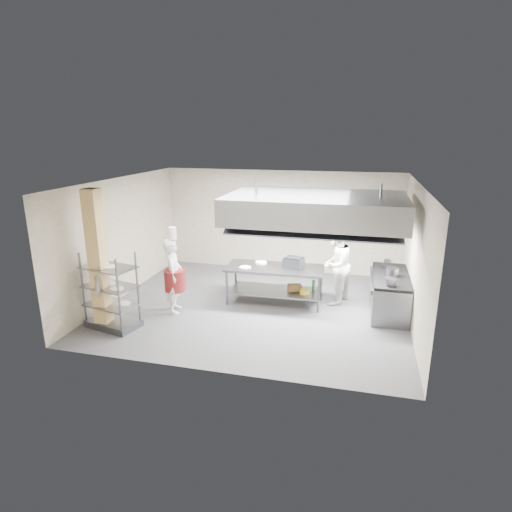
% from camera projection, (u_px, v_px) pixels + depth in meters
% --- Properties ---
extents(floor, '(7.00, 7.00, 0.00)m').
position_uv_depth(floor, '(256.00, 307.00, 10.34)').
color(floor, '#3A3A3D').
rests_on(floor, ground).
extents(ceiling, '(7.00, 7.00, 0.00)m').
position_uv_depth(ceiling, '(256.00, 182.00, 9.50)').
color(ceiling, silver).
rests_on(ceiling, wall_back).
extents(wall_back, '(7.00, 0.00, 7.00)m').
position_uv_depth(wall_back, '(281.00, 221.00, 12.72)').
color(wall_back, '#A29681').
rests_on(wall_back, ground).
extents(wall_left, '(0.00, 6.00, 6.00)m').
position_uv_depth(wall_left, '(121.00, 238.00, 10.74)').
color(wall_left, '#A29681').
rests_on(wall_left, ground).
extents(wall_right, '(0.00, 6.00, 6.00)m').
position_uv_depth(wall_right, '(415.00, 257.00, 9.11)').
color(wall_right, '#A29681').
rests_on(wall_right, ground).
extents(column, '(0.30, 0.30, 3.00)m').
position_uv_depth(column, '(98.00, 261.00, 8.83)').
color(column, '#DCB670').
rests_on(column, floor).
extents(exhaust_hood, '(4.00, 2.50, 0.60)m').
position_uv_depth(exhaust_hood, '(316.00, 208.00, 9.74)').
color(exhaust_hood, gray).
rests_on(exhaust_hood, ceiling).
extents(hood_strip_a, '(1.60, 0.12, 0.04)m').
position_uv_depth(hood_strip_a, '(277.00, 220.00, 10.04)').
color(hood_strip_a, white).
rests_on(hood_strip_a, exhaust_hood).
extents(hood_strip_b, '(1.60, 0.12, 0.04)m').
position_uv_depth(hood_strip_b, '(355.00, 224.00, 9.62)').
color(hood_strip_b, white).
rests_on(hood_strip_b, exhaust_hood).
extents(wall_shelf, '(1.50, 0.28, 0.04)m').
position_uv_depth(wall_shelf, '(342.00, 226.00, 12.15)').
color(wall_shelf, gray).
rests_on(wall_shelf, wall_back).
extents(island, '(2.40, 1.06, 0.91)m').
position_uv_depth(island, '(275.00, 285.00, 10.50)').
color(island, gray).
rests_on(island, floor).
extents(island_worktop, '(2.40, 1.06, 0.06)m').
position_uv_depth(island_worktop, '(275.00, 268.00, 10.39)').
color(island_worktop, gray).
rests_on(island_worktop, island).
extents(island_undershelf, '(2.21, 0.95, 0.04)m').
position_uv_depth(island_undershelf, '(275.00, 291.00, 10.55)').
color(island_undershelf, slate).
rests_on(island_undershelf, island).
extents(pass_rack, '(1.23, 0.88, 1.67)m').
position_uv_depth(pass_rack, '(110.00, 290.00, 9.07)').
color(pass_rack, slate).
rests_on(pass_rack, floor).
extents(cooking_range, '(0.80, 2.00, 0.84)m').
position_uv_depth(cooking_range, '(389.00, 294.00, 9.98)').
color(cooking_range, slate).
rests_on(cooking_range, floor).
extents(range_top, '(0.78, 1.96, 0.06)m').
position_uv_depth(range_top, '(391.00, 276.00, 9.85)').
color(range_top, black).
rests_on(range_top, cooking_range).
extents(chef_head, '(0.60, 0.74, 1.76)m').
position_uv_depth(chef_head, '(174.00, 276.00, 9.85)').
color(chef_head, silver).
rests_on(chef_head, floor).
extents(chef_line, '(1.01, 1.14, 1.95)m').
position_uv_depth(chef_line, '(335.00, 265.00, 10.33)').
color(chef_line, white).
rests_on(chef_line, floor).
extents(chef_plating, '(0.80, 1.16, 1.83)m').
position_uv_depth(chef_plating, '(102.00, 284.00, 9.20)').
color(chef_plating, silver).
rests_on(chef_plating, floor).
extents(griddle, '(0.52, 0.45, 0.22)m').
position_uv_depth(griddle, '(294.00, 263.00, 10.36)').
color(griddle, slate).
rests_on(griddle, island_worktop).
extents(wicker_basket, '(0.38, 0.32, 0.14)m').
position_uv_depth(wicker_basket, '(295.00, 287.00, 10.50)').
color(wicker_basket, '#96673C').
rests_on(wicker_basket, island_undershelf).
extents(stockpot, '(0.28, 0.28, 0.19)m').
position_uv_depth(stockpot, '(392.00, 272.00, 9.75)').
color(stockpot, gray).
rests_on(stockpot, range_top).
extents(plate_stack, '(0.28, 0.28, 0.05)m').
position_uv_depth(plate_stack, '(112.00, 303.00, 9.16)').
color(plate_stack, white).
rests_on(plate_stack, pass_rack).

